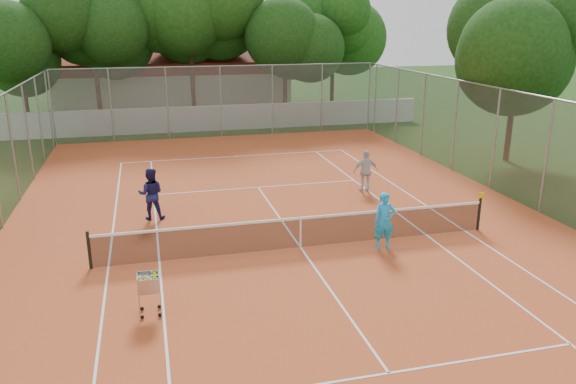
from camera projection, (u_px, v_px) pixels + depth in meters
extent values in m
plane|color=#18360E|center=(300.00, 248.00, 16.72)|extent=(120.00, 120.00, 0.00)
cube|color=#BA4E24|center=(300.00, 248.00, 16.72)|extent=(18.00, 34.00, 0.02)
cube|color=white|center=(300.00, 247.00, 16.72)|extent=(10.98, 23.78, 0.01)
cube|color=black|center=(300.00, 232.00, 16.57)|extent=(11.88, 0.10, 0.98)
cube|color=slate|center=(301.00, 184.00, 16.13)|extent=(18.00, 34.00, 4.00)
cube|color=silver|center=(217.00, 118.00, 34.09)|extent=(26.00, 0.30, 1.50)
cube|color=beige|center=(173.00, 78.00, 42.44)|extent=(16.40, 9.00, 4.40)
cube|color=black|center=(209.00, 44.00, 35.60)|extent=(29.00, 19.00, 10.00)
imported|color=#1BA4ED|center=(384.00, 221.00, 16.44)|extent=(0.68, 0.50, 1.71)
imported|color=#191B4D|center=(151.00, 194.00, 18.86)|extent=(0.94, 0.78, 1.76)
imported|color=silver|center=(366.00, 171.00, 21.88)|extent=(1.02, 0.53, 1.67)
cube|color=#AEAFB5|center=(149.00, 293.00, 12.79)|extent=(0.58, 0.58, 1.08)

